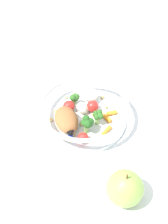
# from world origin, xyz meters

# --- Properties ---
(ground_plane) EXTENTS (2.40, 2.40, 0.00)m
(ground_plane) POSITION_xyz_m (0.00, 0.00, 0.00)
(ground_plane) COLOR white
(food_container) EXTENTS (0.24, 0.24, 0.06)m
(food_container) POSITION_xyz_m (0.02, -0.01, 0.03)
(food_container) COLOR white
(food_container) RESTS_ON ground_plane
(loose_apple) EXTENTS (0.08, 0.08, 0.09)m
(loose_apple) POSITION_xyz_m (-0.04, 0.23, 0.04)
(loose_apple) COLOR #8CB74C
(loose_apple) RESTS_ON ground_plane
(folded_napkin) EXTENTS (0.13, 0.16, 0.01)m
(folded_napkin) POSITION_xyz_m (0.19, -0.20, 0.00)
(folded_napkin) COLOR white
(folded_napkin) RESTS_ON ground_plane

